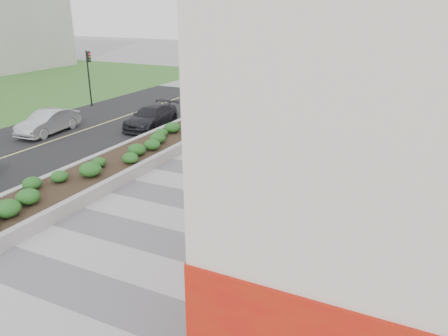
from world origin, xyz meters
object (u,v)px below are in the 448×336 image
at_px(traffic_signal_near, 198,77).
at_px(skateboarder, 217,168).
at_px(car_silver, 48,122).
at_px(planter, 124,159).
at_px(car_dark, 151,117).
at_px(traffic_signal_far, 89,70).

bearing_deg(traffic_signal_near, skateboarder, -57.04).
bearing_deg(car_silver, planter, -24.80).
xyz_separation_m(skateboarder, car_dark, (-8.03, 6.52, 0.01)).
distance_m(traffic_signal_near, skateboarder, 12.48).
distance_m(traffic_signal_far, car_dark, 8.78).
height_order(planter, traffic_signal_near, traffic_signal_near).
bearing_deg(skateboarder, car_silver, 162.38).
relative_size(planter, traffic_signal_far, 4.29).
distance_m(traffic_signal_near, car_silver, 10.08).
height_order(traffic_signal_far, car_dark, traffic_signal_far).
height_order(skateboarder, car_silver, car_silver).
bearing_deg(traffic_signal_far, car_silver, -67.15).
bearing_deg(skateboarder, car_dark, 134.76).
bearing_deg(car_dark, traffic_signal_far, 153.02).
relative_size(traffic_signal_far, car_dark, 0.89).
xyz_separation_m(traffic_signal_near, skateboarder, (6.69, -10.32, -2.09)).
relative_size(traffic_signal_far, car_silver, 0.97).
bearing_deg(traffic_signal_far, traffic_signal_near, 3.11).
xyz_separation_m(skateboarder, car_silver, (-12.85, 2.61, 0.04)).
relative_size(planter, traffic_signal_near, 4.29).
bearing_deg(skateboarder, planter, 175.92).
bearing_deg(traffic_signal_near, car_dark, -109.37).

